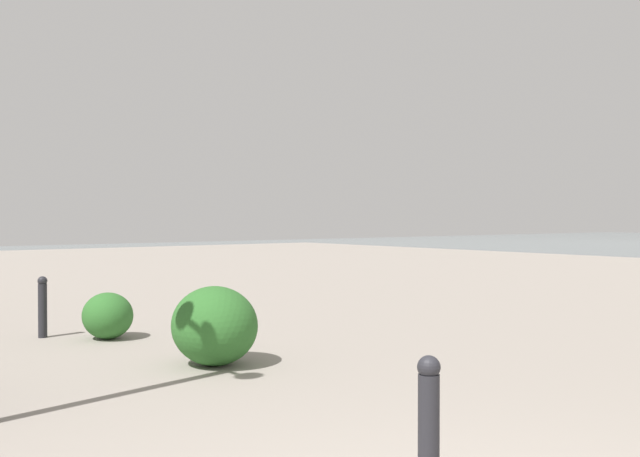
# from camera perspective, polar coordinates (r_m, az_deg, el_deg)

# --- Properties ---
(bollard_near) EXTENTS (0.13, 0.13, 0.90)m
(bollard_near) POSITION_cam_1_polar(r_m,az_deg,el_deg) (4.05, 8.89, -16.22)
(bollard_near) COLOR #232328
(bollard_near) RESTS_ON ground
(bollard_mid) EXTENTS (0.13, 0.13, 0.85)m
(bollard_mid) POSITION_cam_1_polar(r_m,az_deg,el_deg) (10.42, -21.75, -5.88)
(bollard_mid) COLOR #232328
(bollard_mid) RESTS_ON ground
(shrub_low) EXTENTS (0.75, 0.67, 0.63)m
(shrub_low) POSITION_cam_1_polar(r_m,az_deg,el_deg) (10.03, -16.98, -6.84)
(shrub_low) COLOR #2D6628
(shrub_low) RESTS_ON ground
(shrub_round) EXTENTS (1.05, 0.94, 0.89)m
(shrub_round) POSITION_cam_1_polar(r_m,az_deg,el_deg) (7.98, -8.63, -7.87)
(shrub_round) COLOR #2D6628
(shrub_round) RESTS_ON ground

